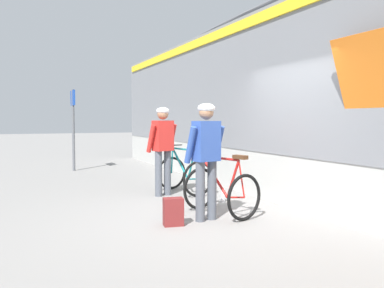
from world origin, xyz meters
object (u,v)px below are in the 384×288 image
object	(u,v)px
train_car	(349,96)
backpack_on_platform	(173,212)
cyclist_near_in_blue	(206,151)
bicycle_far_teal	(184,174)
cyclist_far_in_red	(163,143)
bicycle_near_red	(221,190)
water_bottle_near_the_bikes	(223,196)
platform_sign_post	(73,116)

from	to	relation	value
train_car	backpack_on_platform	distance (m)	4.15
cyclist_near_in_blue	bicycle_far_teal	bearing A→B (deg)	75.12
backpack_on_platform	cyclist_far_in_red	bearing A→B (deg)	83.16
bicycle_near_red	water_bottle_near_the_bikes	distance (m)	1.04
bicycle_near_red	water_bottle_near_the_bikes	size ratio (longest dim) A/B	5.18
backpack_on_platform	platform_sign_post	world-z (taller)	platform_sign_post
cyclist_far_in_red	platform_sign_post	bearing A→B (deg)	102.49
cyclist_far_in_red	backpack_on_platform	world-z (taller)	cyclist_far_in_red
platform_sign_post	bicycle_near_red	bearing A→B (deg)	-78.64
train_car	bicycle_near_red	size ratio (longest dim) A/B	15.78
bicycle_near_red	cyclist_far_in_red	bearing A→B (deg)	98.51
cyclist_near_in_blue	bicycle_near_red	xyz separation A→B (m)	(0.38, 0.22, -0.65)
backpack_on_platform	water_bottle_near_the_bikes	distance (m)	1.86
bicycle_near_red	backpack_on_platform	xyz separation A→B (m)	(-0.94, -0.31, -0.20)
bicycle_far_teal	water_bottle_near_the_bikes	distance (m)	1.22
bicycle_near_red	bicycle_far_teal	world-z (taller)	same
platform_sign_post	train_car	bearing A→B (deg)	-57.85
train_car	cyclist_near_in_blue	size ratio (longest dim) A/B	10.94
train_car	bicycle_far_teal	world-z (taller)	train_car
bicycle_far_teal	backpack_on_platform	size ratio (longest dim) A/B	2.94
cyclist_near_in_blue	cyclist_far_in_red	distance (m)	2.14
train_car	cyclist_far_in_red	xyz separation A→B (m)	(-3.07, 1.78, -0.91)
cyclist_near_in_blue	backpack_on_platform	bearing A→B (deg)	-171.24
cyclist_far_in_red	bicycle_near_red	bearing A→B (deg)	-81.49
cyclist_far_in_red	backpack_on_platform	size ratio (longest dim) A/B	4.40
bicycle_far_teal	platform_sign_post	distance (m)	5.09
cyclist_far_in_red	bicycle_far_teal	xyz separation A→B (m)	(0.51, 0.10, -0.65)
train_car	cyclist_near_in_blue	xyz separation A→B (m)	(-3.16, -0.35, -0.91)
water_bottle_near_the_bikes	cyclist_near_in_blue	bearing A→B (deg)	-128.93
bicycle_far_teal	water_bottle_near_the_bikes	xyz separation A→B (m)	(0.28, -1.15, -0.28)
cyclist_far_in_red	water_bottle_near_the_bikes	bearing A→B (deg)	-52.99
backpack_on_platform	platform_sign_post	size ratio (longest dim) A/B	0.17
cyclist_near_in_blue	bicycle_far_teal	world-z (taller)	cyclist_near_in_blue
train_car	cyclist_far_in_red	bearing A→B (deg)	149.87
bicycle_far_teal	platform_sign_post	world-z (taller)	platform_sign_post
train_car	platform_sign_post	xyz separation A→B (m)	(-4.13, 6.57, -0.34)
bicycle_near_red	backpack_on_platform	size ratio (longest dim) A/B	3.05
cyclist_far_in_red	platform_sign_post	world-z (taller)	platform_sign_post
train_car	cyclist_near_in_blue	world-z (taller)	train_car
bicycle_near_red	water_bottle_near_the_bikes	world-z (taller)	bicycle_near_red
cyclist_near_in_blue	cyclist_far_in_red	bearing A→B (deg)	87.62
cyclist_near_in_blue	water_bottle_near_the_bikes	world-z (taller)	cyclist_near_in_blue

